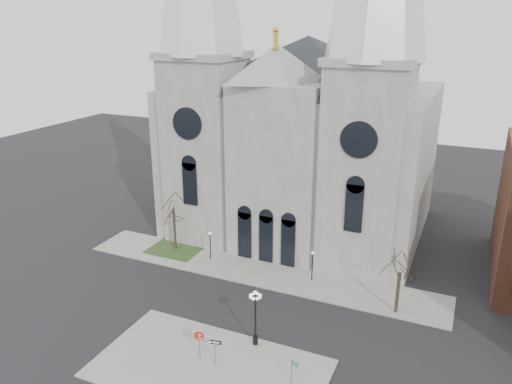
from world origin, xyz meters
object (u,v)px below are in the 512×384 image
at_px(one_way_sign, 215,347).
at_px(street_name_sign, 293,369).
at_px(globe_lamp, 255,311).
at_px(stop_sign, 199,339).

distance_m(one_way_sign, street_name_sign, 6.28).
relative_size(one_way_sign, street_name_sign, 1.15).
bearing_deg(one_way_sign, globe_lamp, 49.63).
bearing_deg(stop_sign, one_way_sign, -6.20).
xyz_separation_m(stop_sign, street_name_sign, (7.75, 0.30, -0.62)).
xyz_separation_m(globe_lamp, street_name_sign, (4.46, -3.20, -1.95)).
relative_size(stop_sign, globe_lamp, 0.51).
bearing_deg(stop_sign, street_name_sign, 3.20).
height_order(globe_lamp, one_way_sign, globe_lamp).
bearing_deg(one_way_sign, stop_sign, 158.41).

